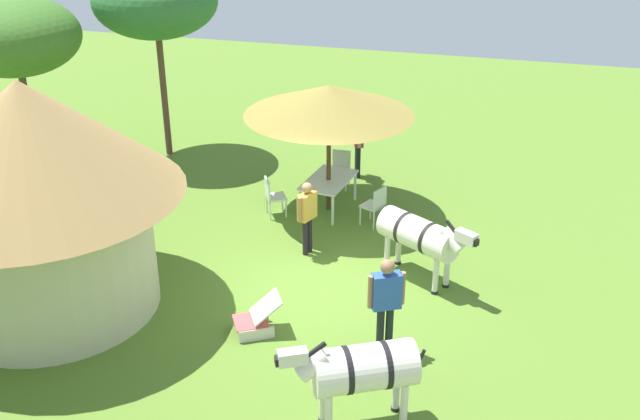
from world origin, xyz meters
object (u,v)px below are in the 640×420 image
Objects in this scene: guest_behind_table at (358,138)px; striped_lounge_chair at (257,318)px; standing_watcher at (386,298)px; patio_chair_east_end at (376,204)px; thatched_hut at (35,184)px; patio_dining_table at (329,182)px; patio_chair_west_end at (341,167)px; acacia_tree_behind_hut at (155,1)px; zebra_nearest_camera at (421,236)px; acacia_tree_right_background at (15,37)px; patio_chair_near_lawn at (272,195)px; zebra_by_umbrella at (360,369)px; guest_beside_umbrella at (307,211)px; shade_umbrella at (329,100)px.

guest_behind_table reaches higher than striped_lounge_chair.
patio_chair_east_end is at bearing 75.44° from standing_watcher.
guest_behind_table is (7.18, -3.89, -1.38)m from thatched_hut.
thatched_hut reaches higher than patio_dining_table.
patio_chair_east_end is 1.00× the size of patio_chair_west_end.
striped_lounge_chair is 0.19× the size of acacia_tree_behind_hut.
guest_behind_table is 5.04m from zebra_nearest_camera.
patio_chair_east_end is 0.20× the size of acacia_tree_right_background.
patio_chair_near_lawn reaches higher than striped_lounge_chair.
patio_chair_east_end reaches higher than striped_lounge_chair.
patio_chair_west_end is 6.25m from striped_lounge_chair.
zebra_by_umbrella is (-6.04, -3.38, 0.46)m from patio_chair_near_lawn.
patio_chair_west_end is 0.53× the size of guest_behind_table.
guest_behind_table is (2.68, -1.32, 0.50)m from patio_chair_near_lawn.
thatched_hut is 7.62m from acacia_tree_behind_hut.
patio_dining_table is at bearing 90.00° from patio_chair_west_end.
zebra_by_umbrella is (-8.71, -2.06, -0.04)m from guest_behind_table.
acacia_tree_right_background reaches higher than guest_beside_umbrella.
guest_beside_umbrella reaches higher than patio_chair_west_end.
acacia_tree_right_background is (0.42, 6.30, 3.01)m from patio_chair_near_lawn.
guest_behind_table is at bearing -5.95° from patio_dining_table.
patio_chair_near_lawn is at bearing 121.25° from shade_umbrella.
patio_dining_table is 7.09m from zebra_by_umbrella.
patio_chair_east_end is at bearing -113.15° from shade_umbrella.
thatched_hut is 3.20× the size of guest_beside_umbrella.
striped_lounge_chair is 9.42m from acacia_tree_right_background.
zebra_by_umbrella is (-6.71, -2.27, -1.60)m from shade_umbrella.
zebra_nearest_camera is 0.40× the size of acacia_tree_behind_hut.
patio_dining_table is 0.33× the size of acacia_tree_behind_hut.
shade_umbrella reaches higher than patio_chair_west_end.
acacia_tree_behind_hut is at bearing 107.65° from standing_watcher.
striped_lounge_chair is at bearing -160.50° from guest_beside_umbrella.
thatched_hut is 8.28m from guest_behind_table.
acacia_tree_right_background is (4.92, 3.72, 1.13)m from thatched_hut.
acacia_tree_behind_hut reaches higher than guest_behind_table.
standing_watcher is 0.90× the size of zebra_by_umbrella.
shade_umbrella reaches higher than guest_behind_table.
guest_beside_umbrella is at bearing 157.91° from guest_behind_table.
shade_umbrella is 4.11× the size of patio_chair_near_lawn.
patio_chair_near_lawn is 1.00× the size of patio_chair_west_end.
acacia_tree_right_background is at bearing 91.94° from patio_dining_table.
zebra_by_umbrella is at bearing -161.33° from shade_umbrella.
patio_dining_table is (5.17, -3.68, -1.74)m from thatched_hut.
thatched_hut is at bearing 149.38° from guest_beside_umbrella.
thatched_hut is 7.01m from patio_chair_east_end.
zebra_nearest_camera is (-4.51, -2.24, -0.08)m from guest_behind_table.
patio_chair_east_end is 2.20m from patio_chair_west_end.
striped_lounge_chair is 0.48× the size of zebra_nearest_camera.
patio_dining_table is 1.31m from patio_chair_east_end.
standing_watcher is at bearing 26.56° from zebra_nearest_camera.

